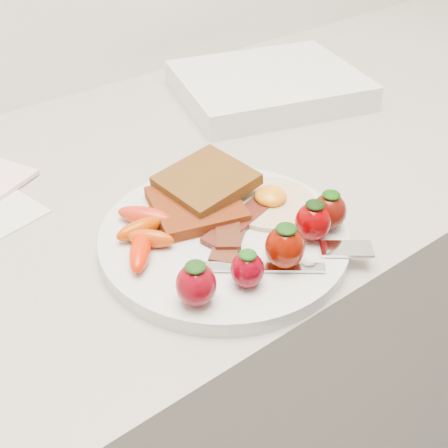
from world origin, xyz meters
TOP-DOWN VIEW (x-y plane):
  - counter at (0.00, 1.70)m, footprint 2.00×0.60m
  - plate at (-0.01, 1.54)m, footprint 0.27×0.27m
  - toast_lower at (-0.01, 1.59)m, footprint 0.12×0.12m
  - toast_upper at (0.02, 1.60)m, footprint 0.10×0.10m
  - fried_egg at (0.07, 1.54)m, footprint 0.13×0.13m
  - bacon_strips at (0.01, 1.54)m, footprint 0.12×0.11m
  - baby_carrots at (-0.08, 1.58)m, footprint 0.09×0.11m
  - strawberries at (0.01, 1.47)m, footprint 0.22×0.06m
  - fork at (0.03, 1.45)m, footprint 0.17×0.10m
  - appliance at (0.28, 1.80)m, footprint 0.33×0.30m

SIDE VIEW (x-z plane):
  - counter at x=0.00m, z-range 0.00..0.90m
  - plate at x=-0.01m, z-range 0.90..0.92m
  - appliance at x=0.28m, z-range 0.90..0.94m
  - fork at x=0.03m, z-range 0.92..0.92m
  - bacon_strips at x=0.01m, z-range 0.92..0.93m
  - fried_egg at x=0.07m, z-range 0.91..0.93m
  - toast_lower at x=-0.01m, z-range 0.92..0.93m
  - baby_carrots at x=-0.08m, z-range 0.92..0.94m
  - toast_upper at x=0.02m, z-range 0.93..0.95m
  - strawberries at x=0.01m, z-range 0.92..0.96m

